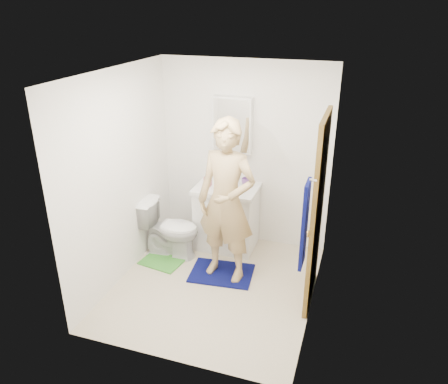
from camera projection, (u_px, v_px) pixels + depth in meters
The scene contains 22 objects.
floor at pixel (215, 286), 5.04m from camera, with size 2.20×2.40×0.02m, color beige.
ceiling at pixel (212, 71), 4.06m from camera, with size 2.20×2.40×0.02m, color white.
wall_back at pixel (245, 155), 5.60m from camera, with size 2.20×0.02×2.40m, color white.
wall_front at pixel (163, 247), 3.50m from camera, with size 2.20×0.02×2.40m, color white.
wall_left at pixel (120, 178), 4.87m from camera, with size 0.02×2.40×2.40m, color white.
wall_right at pixel (321, 204), 4.23m from camera, with size 0.02×2.40×2.40m, color white.
vanity_cabinet at pixel (227, 218), 5.71m from camera, with size 0.75×0.55×0.80m, color white.
countertop at pixel (227, 189), 5.54m from camera, with size 0.79×0.59×0.05m, color white.
sink_basin at pixel (227, 188), 5.53m from camera, with size 0.40×0.40×0.03m, color white.
faucet at pixel (231, 177), 5.66m from camera, with size 0.03×0.03×0.12m, color silver.
medicine_cabinet at pixel (232, 125), 5.42m from camera, with size 0.50×0.12×0.70m, color white.
mirror_panel at pixel (231, 126), 5.37m from camera, with size 0.46×0.01×0.66m, color white.
door at pixel (317, 213), 4.45m from camera, with size 0.05×0.80×2.05m, color brown.
door_knob at pixel (308, 234), 4.21m from camera, with size 0.07×0.07×0.07m, color gold.
towel at pixel (305, 225), 3.74m from camera, with size 0.03×0.24×0.80m, color #080C50.
towel_hook at pixel (313, 180), 3.56m from camera, with size 0.02×0.02×0.06m, color silver.
toilet at pixel (170, 228), 5.52m from camera, with size 0.42×0.73×0.75m, color white.
bath_mat at pixel (222, 273), 5.24m from camera, with size 0.73×0.52×0.02m, color #080C50.
green_rug at pixel (163, 260), 5.50m from camera, with size 0.50×0.42×0.02m, color green.
soap_dispenser at pixel (208, 179), 5.52m from camera, with size 0.08×0.09×0.19m, color #C25A67.
toothbrush_cup at pixel (246, 182), 5.56m from camera, with size 0.12×0.12×0.09m, color #77469B.
man at pixel (226, 202), 4.83m from camera, with size 0.69×0.45×1.89m, color tan.
Camera 1 is at (1.41, -3.93, 3.01)m, focal length 35.00 mm.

